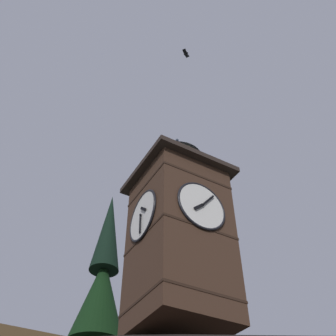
% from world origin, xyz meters
% --- Properties ---
extents(clock_tower, '(4.04, 4.04, 9.83)m').
position_xyz_m(clock_tower, '(0.61, -1.64, 12.01)').
color(clock_tower, '#422B1E').
rests_on(clock_tower, building_main).
extents(flying_bird_high, '(0.48, 0.39, 0.12)m').
position_xyz_m(flying_bird_high, '(2.24, 1.96, 19.11)').
color(flying_bird_high, black).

